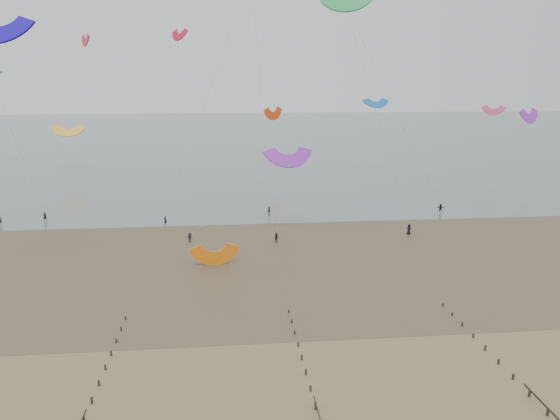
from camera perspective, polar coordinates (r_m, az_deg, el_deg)
The scene contains 6 objects.
ground at distance 51.55m, azimuth -2.06°, elevation -16.40°, with size 500.00×500.00×0.00m, color brown.
sea_and_shore at distance 83.03m, azimuth -6.45°, elevation -4.45°, with size 500.00×665.00×0.03m.
kitesurfer_lead at distance 99.35m, azimuth -11.89°, elevation -1.10°, with size 0.60×0.40×1.66m, color black.
kitesurfers at distance 98.74m, azimuth 7.61°, elevation -1.00°, with size 134.39×18.53×1.79m.
grounded_kite at distance 77.90m, azimuth -6.79°, elevation -5.71°, with size 5.85×3.06×4.45m, color orange, non-canonical shape.
kites_airborne at distance 134.27m, azimuth -10.22°, elevation 11.74°, with size 253.55×116.06×42.17m.
Camera 1 is at (-2.70, -44.45, 25.97)m, focal length 35.00 mm.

